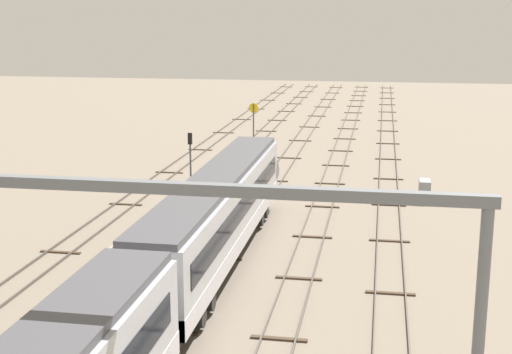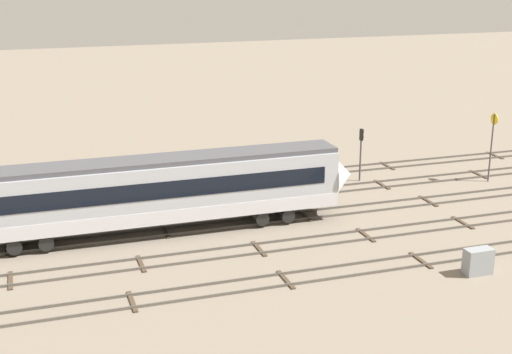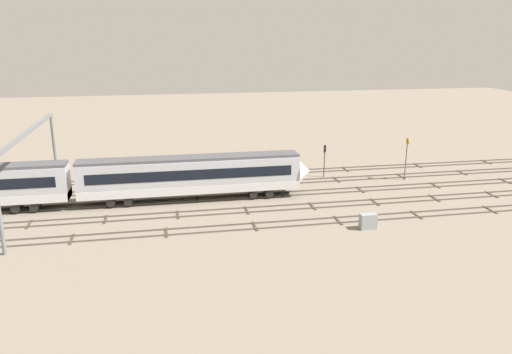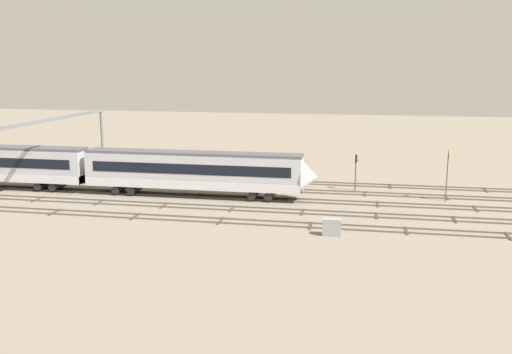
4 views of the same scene
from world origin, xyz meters
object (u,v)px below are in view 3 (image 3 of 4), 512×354
at_px(speed_sign_mid_trackside, 407,153).
at_px(relay_cabinet, 368,221).
at_px(signal_light_trackside_approach, 325,156).
at_px(overhead_gantry, 29,148).

relative_size(speed_sign_mid_trackside, relay_cabinet, 3.40).
distance_m(speed_sign_mid_trackside, signal_light_trackside_approach, 10.14).
bearing_deg(speed_sign_mid_trackside, signal_light_trackside_approach, 160.80).
height_order(overhead_gantry, signal_light_trackside_approach, overhead_gantry).
relative_size(overhead_gantry, relay_cabinet, 15.10).
distance_m(signal_light_trackside_approach, relay_cabinet, 18.15).
bearing_deg(relay_cabinet, signal_light_trackside_approach, 84.94).
distance_m(overhead_gantry, signal_light_trackside_approach, 34.50).
height_order(overhead_gantry, relay_cabinet, overhead_gantry).
height_order(overhead_gantry, speed_sign_mid_trackside, overhead_gantry).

